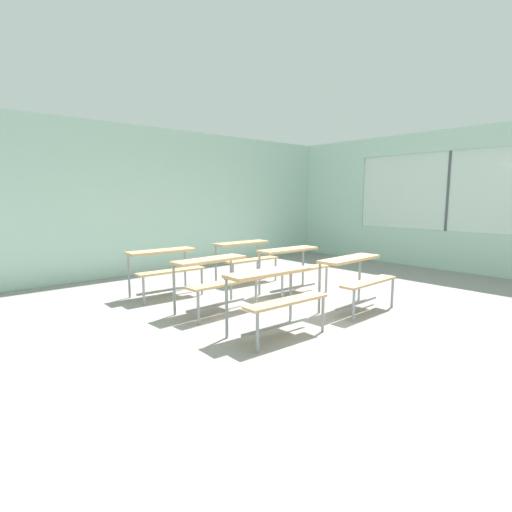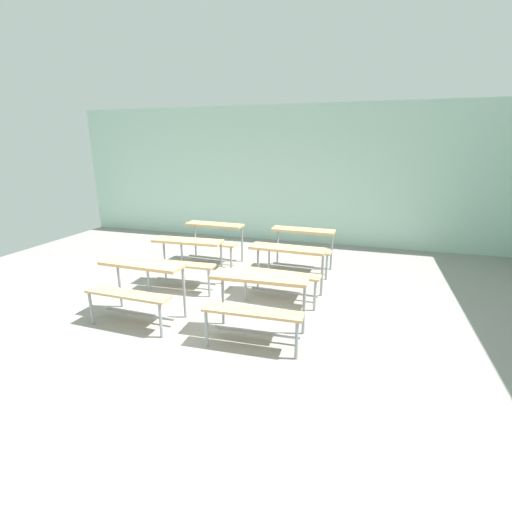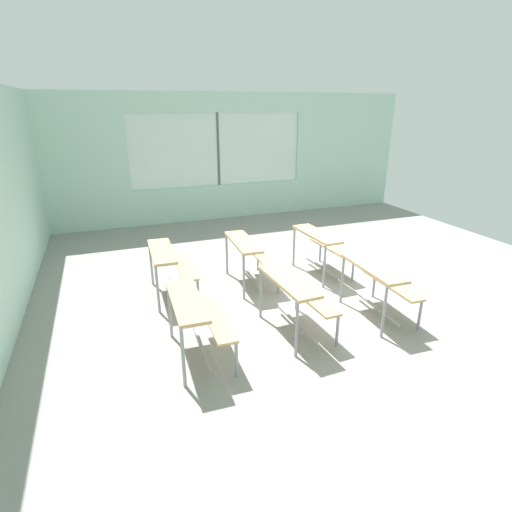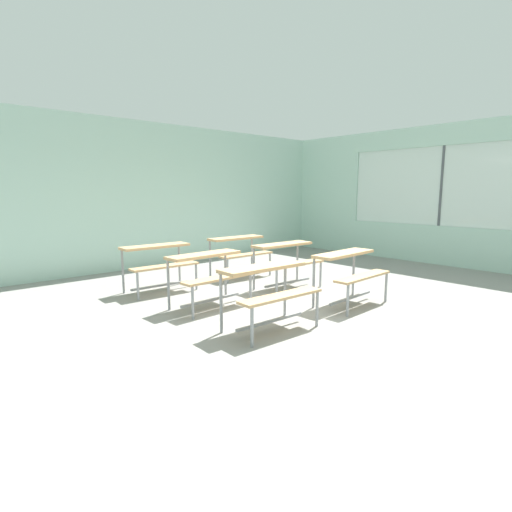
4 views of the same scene
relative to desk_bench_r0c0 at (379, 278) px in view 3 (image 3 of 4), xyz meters
name	(u,v)px [view 3 (image 3 of 4)]	position (x,y,z in m)	size (l,w,h in m)	color
ground	(343,297)	(0.69, 0.07, -0.59)	(10.00, 9.00, 0.05)	gray
wall_right	(243,159)	(5.69, -0.07, 0.88)	(0.12, 9.00, 3.00)	silver
desk_bench_r0c0	(379,278)	(0.00, 0.00, 0.00)	(1.12, 0.63, 0.74)	tan
desk_bench_r0c1	(322,242)	(1.56, -0.02, 0.00)	(1.12, 0.63, 0.74)	tan
desk_bench_r1c0	(296,291)	(0.02, 1.22, 0.00)	(1.12, 0.64, 0.74)	tan
desk_bench_r1c1	(250,251)	(1.60, 1.24, 0.00)	(1.13, 0.64, 0.74)	tan
desk_bench_r2c0	(197,312)	(-0.07, 2.47, 0.00)	(1.12, 0.63, 0.74)	tan
desk_bench_r2c1	(170,260)	(1.62, 2.48, 0.00)	(1.12, 0.63, 0.74)	tan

